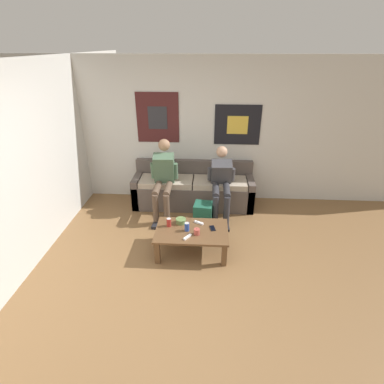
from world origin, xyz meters
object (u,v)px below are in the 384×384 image
couch (193,190)px  person_seated_teen (221,181)px  coffee_table (192,234)px  person_seated_adult (163,176)px  backpack (203,215)px  cell_phone (213,228)px  drink_can_red (169,222)px  pillar_candle (197,232)px  game_controller_near_right (199,223)px  game_controller_near_left (187,237)px  ceramic_bowl (181,221)px  drink_can_blue (187,227)px

couch → person_seated_teen: (0.48, -0.34, 0.35)m
coffee_table → person_seated_adult: (-0.54, 1.09, 0.40)m
couch → backpack: size_ratio=5.41×
cell_phone → coffee_table: bearing=-169.2°
backpack → drink_can_red: 0.80m
person_seated_adult → backpack: 0.94m
cell_phone → drink_can_red: bearing=177.4°
pillar_candle → game_controller_near_right: (0.02, 0.28, -0.03)m
game_controller_near_left → coffee_table: bearing=76.1°
drink_can_red → game_controller_near_right: drink_can_red is taller
backpack → pillar_candle: size_ratio=4.06×
drink_can_red → pillar_candle: bearing=-24.3°
person_seated_adult → ceramic_bowl: size_ratio=8.47×
pillar_candle → drink_can_blue: drink_can_blue is taller
backpack → game_controller_near_left: 0.92m
coffee_table → pillar_candle: pillar_candle is taller
pillar_candle → game_controller_near_right: 0.28m
couch → pillar_candle: size_ratio=21.97×
backpack → ceramic_bowl: size_ratio=2.65×
game_controller_near_left → game_controller_near_right: size_ratio=0.96×
couch → person_seated_adult: (-0.48, -0.33, 0.40)m
person_seated_adult → cell_phone: person_seated_adult is taller
couch → cell_phone: bearing=-75.8°
coffee_table → pillar_candle: bearing=-52.8°
couch → person_seated_teen: bearing=-35.0°
cell_phone → pillar_candle: bearing=-144.4°
person_seated_adult → backpack: bearing=-30.2°
drink_can_red → coffee_table: bearing=-14.2°
person_seated_teen → couch: bearing=145.0°
coffee_table → cell_phone: size_ratio=6.88×
coffee_table → backpack: 0.71m
couch → coffee_table: size_ratio=2.13×
pillar_candle → backpack: bearing=85.1°
person_seated_adult → game_controller_near_right: size_ratio=8.89×
couch → ceramic_bowl: 1.26m
game_controller_near_left → drink_can_blue: bearing=96.4°
person_seated_adult → cell_phone: size_ratio=8.63×
ceramic_bowl → game_controller_near_right: 0.26m
game_controller_near_left → drink_can_red: bearing=136.3°
drink_can_blue → couch: bearing=89.6°
person_seated_adult → couch: bearing=34.5°
coffee_table → person_seated_adult: person_seated_adult is taller
drink_can_blue → cell_phone: 0.37m
coffee_table → ceramic_bowl: size_ratio=6.75×
couch → drink_can_blue: (-0.01, -1.44, 0.13)m
drink_can_red → game_controller_near_left: bearing=-43.7°
drink_can_red → cell_phone: 0.62m
couch → drink_can_red: bearing=-101.5°
drink_can_red → game_controller_near_right: 0.44m
person_seated_adult → pillar_candle: person_seated_adult is taller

